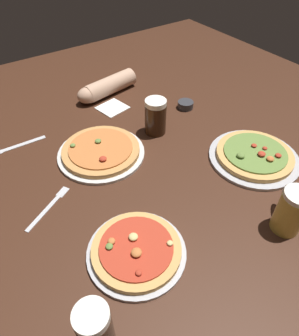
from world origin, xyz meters
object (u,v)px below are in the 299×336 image
object	(u,v)px
beer_mug_amber	(156,116)
knife_right	(16,146)
fork_left	(49,207)
pizza_plate_side	(254,156)
pizza_plate_near	(136,250)
ramekin_sauce	(185,105)
napkin_folded	(112,107)
beer_mug_dark	(291,210)
diner_arm	(105,88)
beer_mug_pale	(97,334)
pizza_plate_far	(101,151)

from	to	relation	value
beer_mug_amber	knife_right	size ratio (longest dim) A/B	0.64
fork_left	pizza_plate_side	bearing A→B (deg)	-16.71
pizza_plate_near	ramekin_sauce	bearing A→B (deg)	40.31
napkin_folded	fork_left	bearing A→B (deg)	-139.28
beer_mug_dark	diner_arm	xyz separation A→B (m)	(-0.07, 0.99, -0.03)
pizza_plate_side	ramekin_sauce	bearing A→B (deg)	87.67
beer_mug_pale	knife_right	size ratio (longest dim) A/B	0.76
beer_mug_dark	fork_left	bearing A→B (deg)	139.58
knife_right	beer_mug_dark	bearing A→B (deg)	-56.83
pizza_plate_near	pizza_plate_far	xyz separation A→B (m)	(0.12, 0.43, -0.00)
pizza_plate_near	fork_left	world-z (taller)	pizza_plate_near
knife_right	diner_arm	distance (m)	0.50
pizza_plate_far	pizza_plate_side	xyz separation A→B (m)	(0.46, -0.35, -0.00)
beer_mug_dark	knife_right	size ratio (longest dim) A/B	0.65
ramekin_sauce	napkin_folded	bearing A→B (deg)	145.80
pizza_plate_side	napkin_folded	distance (m)	0.66
pizza_plate_side	beer_mug_amber	world-z (taller)	beer_mug_amber
pizza_plate_side	knife_right	distance (m)	0.92
ramekin_sauce	fork_left	world-z (taller)	ramekin_sauce
ramekin_sauce	napkin_folded	xyz separation A→B (m)	(-0.28, 0.19, -0.01)
pizza_plate_far	diner_arm	world-z (taller)	diner_arm
pizza_plate_side	diner_arm	size ratio (longest dim) A/B	1.04
pizza_plate_near	pizza_plate_side	xyz separation A→B (m)	(0.58, 0.08, -0.00)
pizza_plate_near	beer_mug_pale	bearing A→B (deg)	-141.70
beer_mug_pale	ramekin_sauce	distance (m)	1.03
pizza_plate_side	ramekin_sauce	size ratio (longest dim) A/B	4.68
beer_mug_amber	pizza_plate_near	bearing A→B (deg)	-130.85
pizza_plate_side	beer_mug_pale	xyz separation A→B (m)	(-0.77, -0.24, 0.07)
napkin_folded	knife_right	size ratio (longest dim) A/B	0.52
ramekin_sauce	fork_left	distance (m)	0.76
pizza_plate_side	beer_mug_pale	world-z (taller)	beer_mug_pale
pizza_plate_far	knife_right	world-z (taller)	pizza_plate_far
pizza_plate_near	beer_mug_pale	xyz separation A→B (m)	(-0.19, -0.15, 0.07)
pizza_plate_far	napkin_folded	distance (m)	0.33
pizza_plate_near	diner_arm	xyz separation A→B (m)	(0.35, 0.81, 0.02)
knife_right	pizza_plate_side	bearing A→B (deg)	-39.30
fork_left	diner_arm	bearing A→B (deg)	46.47
pizza_plate_near	napkin_folded	distance (m)	0.76
pizza_plate_far	ramekin_sauce	xyz separation A→B (m)	(0.47, 0.07, -0.00)
pizza_plate_side	beer_mug_pale	bearing A→B (deg)	-162.92
beer_mug_pale	pizza_plate_near	bearing A→B (deg)	38.30
pizza_plate_far	diner_arm	bearing A→B (deg)	59.11
pizza_plate_side	napkin_folded	xyz separation A→B (m)	(-0.26, 0.61, -0.01)
pizza_plate_far	fork_left	xyz separation A→B (m)	(-0.26, -0.13, -0.01)
diner_arm	beer_mug_amber	bearing A→B (deg)	-85.52
beer_mug_dark	knife_right	distance (m)	1.01
pizza_plate_far	diner_arm	distance (m)	0.44
beer_mug_pale	diner_arm	bearing A→B (deg)	60.69
beer_mug_pale	diner_arm	world-z (taller)	beer_mug_pale
beer_mug_dark	napkin_folded	bearing A→B (deg)	96.52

